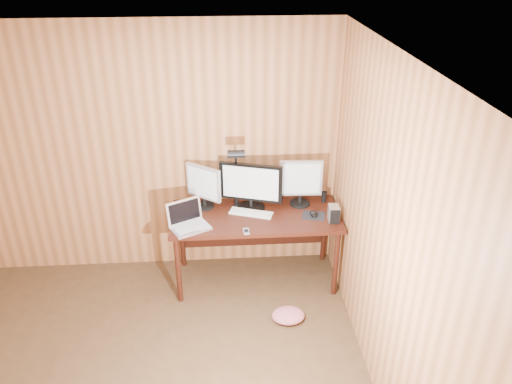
{
  "coord_description": "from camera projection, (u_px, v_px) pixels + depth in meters",
  "views": [
    {
      "loc": [
        0.64,
        -2.46,
        3.13
      ],
      "look_at": [
        0.93,
        1.58,
        1.02
      ],
      "focal_mm": 35.0,
      "sensor_mm": 36.0,
      "label": 1
    }
  ],
  "objects": [
    {
      "name": "room_shell",
      "position": [
        121.0,
        284.0,
        3.01
      ],
      "size": [
        4.0,
        4.0,
        4.0
      ],
      "color": "#4B321C",
      "rests_on": "ground"
    },
    {
      "name": "speaker",
      "position": [
        324.0,
        197.0,
        4.94
      ],
      "size": [
        0.05,
        0.05,
        0.12
      ],
      "primitive_type": "cylinder",
      "color": "black",
      "rests_on": "desk"
    },
    {
      "name": "mousepad",
      "position": [
        314.0,
        216.0,
        4.72
      ],
      "size": [
        0.25,
        0.22,
        0.0
      ],
      "primitive_type": "cube",
      "rotation": [
        0.0,
        0.0,
        -0.25
      ],
      "color": "black",
      "rests_on": "desk"
    },
    {
      "name": "monitor_right",
      "position": [
        301.0,
        181.0,
        4.8
      ],
      "size": [
        0.42,
        0.2,
        0.47
      ],
      "rotation": [
        0.0,
        0.0,
        -0.03
      ],
      "color": "black",
      "rests_on": "desk"
    },
    {
      "name": "monitor_center",
      "position": [
        251.0,
        186.0,
        4.73
      ],
      "size": [
        0.59,
        0.26,
        0.47
      ],
      "rotation": [
        0.0,
        0.0,
        -0.29
      ],
      "color": "black",
      "rests_on": "desk"
    },
    {
      "name": "hard_drive",
      "position": [
        334.0,
        214.0,
        4.61
      ],
      "size": [
        0.1,
        0.14,
        0.15
      ],
      "rotation": [
        0.0,
        0.0,
        -0.03
      ],
      "color": "silver",
      "rests_on": "desk"
    },
    {
      "name": "desk_lamp",
      "position": [
        236.0,
        169.0,
        4.64
      ],
      "size": [
        0.16,
        0.23,
        0.69
      ],
      "rotation": [
        0.0,
        0.0,
        -0.09
      ],
      "color": "black",
      "rests_on": "desk"
    },
    {
      "name": "laptop",
      "position": [
        188.0,
        221.0,
        4.52
      ],
      "size": [
        0.41,
        0.38,
        0.24
      ],
      "rotation": [
        0.0,
        0.0,
        0.49
      ],
      "color": "silver",
      "rests_on": "desk"
    },
    {
      "name": "monitor_left",
      "position": [
        203.0,
        186.0,
        4.76
      ],
      "size": [
        0.33,
        0.26,
        0.43
      ],
      "rotation": [
        0.0,
        0.0,
        -0.64
      ],
      "color": "black",
      "rests_on": "desk"
    },
    {
      "name": "desk",
      "position": [
        255.0,
        222.0,
        4.86
      ],
      "size": [
        1.6,
        0.7,
        0.75
      ],
      "color": "black",
      "rests_on": "floor"
    },
    {
      "name": "mouse",
      "position": [
        314.0,
        214.0,
        4.71
      ],
      "size": [
        0.08,
        0.12,
        0.04
      ],
      "primitive_type": "ellipsoid",
      "rotation": [
        0.0,
        0.0,
        -0.12
      ],
      "color": "black",
      "rests_on": "mousepad"
    },
    {
      "name": "phone",
      "position": [
        246.0,
        231.0,
        4.46
      ],
      "size": [
        0.06,
        0.1,
        0.01
      ],
      "rotation": [
        0.0,
        0.0,
        0.07
      ],
      "color": "silver",
      "rests_on": "desk"
    },
    {
      "name": "fabric_pile",
      "position": [
        288.0,
        315.0,
        4.52
      ],
      "size": [
        0.36,
        0.32,
        0.1
      ],
      "primitive_type": null,
      "rotation": [
        0.0,
        0.0,
        -0.28
      ],
      "color": "#BE5C68",
      "rests_on": "floor"
    },
    {
      "name": "keyboard",
      "position": [
        251.0,
        213.0,
        4.75
      ],
      "size": [
        0.43,
        0.25,
        0.02
      ],
      "rotation": [
        0.0,
        0.0,
        -0.34
      ],
      "color": "silver",
      "rests_on": "desk"
    }
  ]
}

